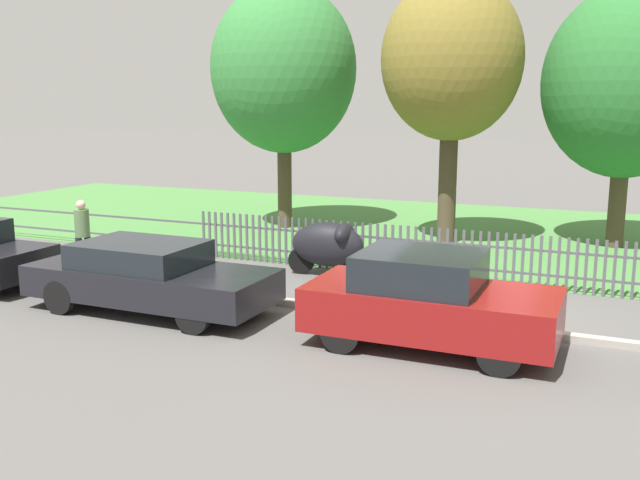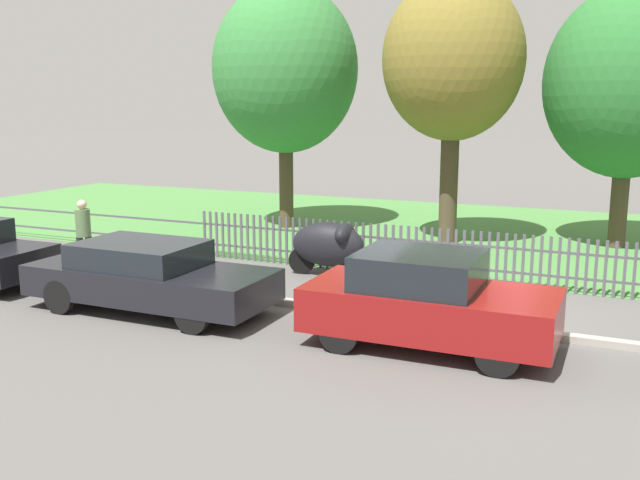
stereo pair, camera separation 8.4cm
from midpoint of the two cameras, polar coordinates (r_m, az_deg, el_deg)
name	(u,v)px [view 2 (the right image)]	position (r m, az deg, el deg)	size (l,w,h in m)	color
ground_plane	(446,327)	(12.45, 10.23, -6.90)	(120.00, 120.00, 0.00)	#565451
kerb_stone	(447,322)	(12.52, 10.35, -6.51)	(40.77, 0.20, 0.12)	#9E998E
grass_strip	(525,237)	(21.03, 16.16, 0.22)	(40.77, 11.62, 0.01)	#477F3D
park_fence	(485,258)	(15.31, 13.18, -1.43)	(40.77, 0.05, 1.14)	#4C4C51
parked_car_black_saloon	(148,275)	(13.41, -13.39, -2.77)	(4.61, 1.82, 1.28)	black
parked_car_navy_estate	(427,300)	(11.26, 8.80, -4.79)	(3.87, 1.83, 1.50)	maroon
covered_motorcycle	(330,244)	(15.62, 0.94, -0.33)	(1.83, 0.92, 1.20)	black
tree_nearest_kerb	(285,70)	(21.59, -2.69, 13.47)	(4.29, 4.29, 7.20)	#473828
tree_behind_motorcycle	(453,61)	(19.38, 10.72, 13.93)	(3.68, 3.68, 7.00)	#473828
tree_mid_park	(629,83)	(20.07, 23.59, 11.43)	(4.22, 4.22, 6.69)	#473828
pedestrian_near_fence	(83,231)	(16.96, -18.26, 0.71)	(0.40, 0.40, 1.62)	black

